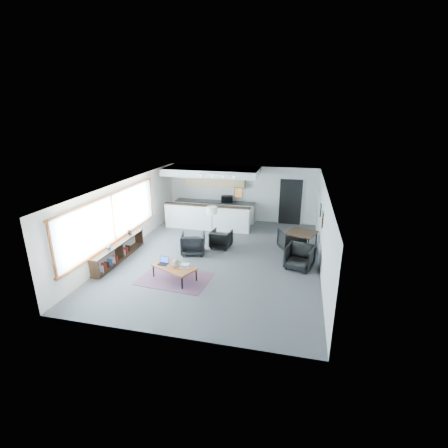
% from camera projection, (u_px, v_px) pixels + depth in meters
% --- Properties ---
extents(room, '(7.02, 9.02, 2.62)m').
position_uv_depth(room, '(218.00, 223.00, 11.18)').
color(room, '#4A4A4C').
rests_on(room, ground).
extents(window, '(0.10, 5.95, 1.66)m').
position_uv_depth(window, '(113.00, 219.00, 11.05)').
color(window, '#8CBFFF').
rests_on(window, room).
extents(console, '(0.35, 3.00, 0.80)m').
position_uv_depth(console, '(118.00, 252.00, 11.24)').
color(console, '#311D11').
rests_on(console, floor).
extents(kitchenette, '(4.20, 1.96, 2.60)m').
position_uv_depth(kitchenette, '(213.00, 194.00, 14.83)').
color(kitchenette, white).
rests_on(kitchenette, floor).
extents(doorway, '(1.10, 0.12, 2.15)m').
position_uv_depth(doorway, '(290.00, 201.00, 14.82)').
color(doorway, black).
rests_on(doorway, room).
extents(track_light, '(1.60, 0.07, 0.15)m').
position_uv_depth(track_light, '(217.00, 176.00, 12.94)').
color(track_light, silver).
rests_on(track_light, room).
extents(wall_art_lower, '(0.03, 0.38, 0.48)m').
position_uv_depth(wall_art_lower, '(322.00, 219.00, 10.71)').
color(wall_art_lower, black).
rests_on(wall_art_lower, room).
extents(wall_art_upper, '(0.03, 0.34, 0.44)m').
position_uv_depth(wall_art_upper, '(320.00, 210.00, 11.92)').
color(wall_art_upper, black).
rests_on(wall_art_upper, room).
extents(kilim_rug, '(2.24, 1.61, 0.01)m').
position_uv_depth(kilim_rug, '(175.00, 279.00, 10.04)').
color(kilim_rug, '#543042').
rests_on(kilim_rug, floor).
extents(coffee_table, '(1.52, 1.21, 0.44)m').
position_uv_depth(coffee_table, '(174.00, 267.00, 9.92)').
color(coffee_table, brown).
rests_on(coffee_table, floor).
extents(laptop, '(0.32, 0.27, 0.21)m').
position_uv_depth(laptop, '(164.00, 262.00, 10.06)').
color(laptop, black).
rests_on(laptop, coffee_table).
extents(ceramic_pot, '(0.24, 0.24, 0.24)m').
position_uv_depth(ceramic_pot, '(176.00, 263.00, 9.85)').
color(ceramic_pot, gray).
rests_on(ceramic_pot, coffee_table).
extents(book_stack, '(0.33, 0.28, 0.10)m').
position_uv_depth(book_stack, '(185.00, 265.00, 9.85)').
color(book_stack, silver).
rests_on(book_stack, coffee_table).
extents(coaster, '(0.13, 0.13, 0.01)m').
position_uv_depth(coaster, '(176.00, 270.00, 9.62)').
color(coaster, '#E5590C').
rests_on(coaster, coffee_table).
extents(armchair_left, '(0.99, 0.96, 0.85)m').
position_uv_depth(armchair_left, '(193.00, 242.00, 11.77)').
color(armchair_left, black).
rests_on(armchair_left, floor).
extents(armchair_right, '(0.80, 0.76, 0.75)m').
position_uv_depth(armchair_right, '(221.00, 238.00, 12.34)').
color(armchair_right, black).
rests_on(armchair_right, floor).
extents(floor_lamp, '(0.51, 0.51, 1.46)m').
position_uv_depth(floor_lamp, '(212.00, 212.00, 12.54)').
color(floor_lamp, black).
rests_on(floor_lamp, floor).
extents(dining_table, '(1.22, 1.22, 0.80)m').
position_uv_depth(dining_table, '(302.00, 234.00, 11.74)').
color(dining_table, '#311D11').
rests_on(dining_table, floor).
extents(dining_chair_near, '(0.86, 0.82, 0.74)m').
position_uv_depth(dining_chair_near, '(299.00, 258.00, 10.65)').
color(dining_chair_near, black).
rests_on(dining_chair_near, floor).
extents(dining_chair_far, '(0.93, 0.90, 0.74)m').
position_uv_depth(dining_chair_far, '(291.00, 241.00, 12.09)').
color(dining_chair_far, black).
rests_on(dining_chair_far, floor).
extents(microwave, '(0.58, 0.38, 0.36)m').
position_uv_depth(microwave, '(227.00, 198.00, 15.20)').
color(microwave, black).
rests_on(microwave, kitchenette).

